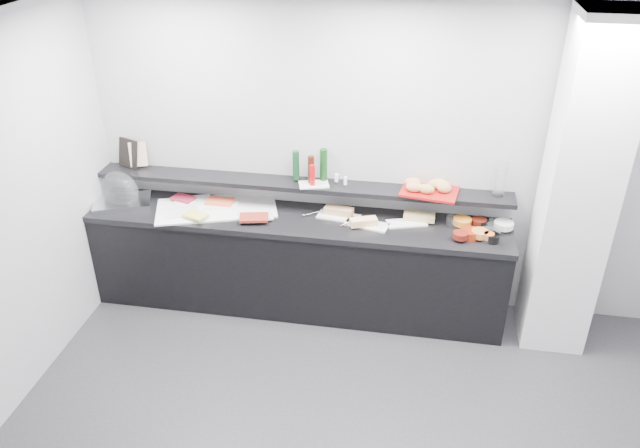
% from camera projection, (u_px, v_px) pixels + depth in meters
% --- Properties ---
extents(back_wall, '(5.00, 0.02, 2.70)m').
position_uv_depth(back_wall, '(384.00, 161.00, 5.24)').
color(back_wall, '#A6A7AD').
rests_on(back_wall, ground).
extents(ceiling, '(5.00, 5.00, 0.00)m').
position_uv_depth(ceiling, '(363.00, 62.00, 2.86)').
color(ceiling, white).
rests_on(ceiling, back_wall).
extents(column, '(0.50, 0.50, 2.70)m').
position_uv_depth(column, '(578.00, 192.00, 4.72)').
color(column, white).
rests_on(column, ground).
extents(buffet_cabinet, '(3.60, 0.60, 0.85)m').
position_uv_depth(buffet_cabinet, '(297.00, 264.00, 5.54)').
color(buffet_cabinet, black).
rests_on(buffet_cabinet, ground).
extents(counter_top, '(3.62, 0.62, 0.05)m').
position_uv_depth(counter_top, '(296.00, 220.00, 5.32)').
color(counter_top, black).
rests_on(counter_top, buffet_cabinet).
extents(wall_shelf, '(3.60, 0.25, 0.04)m').
position_uv_depth(wall_shelf, '(300.00, 185.00, 5.35)').
color(wall_shelf, black).
rests_on(wall_shelf, back_wall).
extents(cloche_base, '(0.57, 0.48, 0.04)m').
position_uv_depth(cloche_base, '(122.00, 202.00, 5.52)').
color(cloche_base, silver).
rests_on(cloche_base, counter_top).
extents(cloche_dome, '(0.43, 0.35, 0.34)m').
position_uv_depth(cloche_dome, '(120.00, 190.00, 5.49)').
color(cloche_dome, silver).
rests_on(cloche_dome, cloche_base).
extents(linen_runner, '(1.13, 0.79, 0.01)m').
position_uv_depth(linen_runner, '(217.00, 208.00, 5.44)').
color(linen_runner, white).
rests_on(linen_runner, counter_top).
extents(platter_meat_a, '(0.37, 0.32, 0.01)m').
position_uv_depth(platter_meat_a, '(193.00, 201.00, 5.52)').
color(platter_meat_a, white).
rests_on(platter_meat_a, linen_runner).
extents(food_meat_a, '(0.22, 0.18, 0.02)m').
position_uv_depth(food_meat_a, '(183.00, 198.00, 5.54)').
color(food_meat_a, maroon).
rests_on(food_meat_a, platter_meat_a).
extents(platter_salmon, '(0.31, 0.23, 0.01)m').
position_uv_depth(platter_salmon, '(223.00, 205.00, 5.47)').
color(platter_salmon, white).
rests_on(platter_salmon, linen_runner).
extents(food_salmon, '(0.24, 0.15, 0.02)m').
position_uv_depth(food_salmon, '(220.00, 201.00, 5.48)').
color(food_salmon, '#F95733').
rests_on(food_salmon, platter_salmon).
extents(platter_cheese, '(0.30, 0.24, 0.01)m').
position_uv_depth(platter_cheese, '(183.00, 213.00, 5.34)').
color(platter_cheese, white).
rests_on(platter_cheese, linen_runner).
extents(food_cheese, '(0.23, 0.19, 0.02)m').
position_uv_depth(food_cheese, '(195.00, 215.00, 5.26)').
color(food_cheese, '#D4D252').
rests_on(food_cheese, platter_cheese).
extents(platter_meat_b, '(0.34, 0.28, 0.01)m').
position_uv_depth(platter_meat_b, '(256.00, 216.00, 5.29)').
color(platter_meat_b, white).
rests_on(platter_meat_b, linen_runner).
extents(food_meat_b, '(0.27, 0.20, 0.02)m').
position_uv_depth(food_meat_b, '(254.00, 218.00, 5.23)').
color(food_meat_b, maroon).
rests_on(food_meat_b, platter_meat_b).
extents(sandwich_plate_left, '(0.38, 0.20, 0.01)m').
position_uv_depth(sandwich_plate_left, '(339.00, 217.00, 5.31)').
color(sandwich_plate_left, white).
rests_on(sandwich_plate_left, counter_top).
extents(sandwich_food_left, '(0.26, 0.13, 0.06)m').
position_uv_depth(sandwich_food_left, '(339.00, 211.00, 5.32)').
color(sandwich_food_left, tan).
rests_on(sandwich_food_left, sandwich_plate_left).
extents(tongs_left, '(0.13, 0.10, 0.01)m').
position_uv_depth(tongs_left, '(311.00, 214.00, 5.33)').
color(tongs_left, silver).
rests_on(tongs_left, sandwich_plate_left).
extents(sandwich_plate_mid, '(0.39, 0.23, 0.01)m').
position_uv_depth(sandwich_plate_mid, '(367.00, 224.00, 5.19)').
color(sandwich_plate_mid, white).
rests_on(sandwich_plate_mid, counter_top).
extents(sandwich_food_mid, '(0.24, 0.16, 0.06)m').
position_uv_depth(sandwich_food_mid, '(363.00, 222.00, 5.15)').
color(sandwich_food_mid, '#E2B876').
rests_on(sandwich_food_mid, sandwich_plate_mid).
extents(tongs_mid, '(0.14, 0.10, 0.01)m').
position_uv_depth(tongs_mid, '(349.00, 223.00, 5.18)').
color(tongs_mid, '#ADAEB4').
rests_on(tongs_mid, sandwich_plate_mid).
extents(sandwich_plate_right, '(0.36, 0.23, 0.01)m').
position_uv_depth(sandwich_plate_right, '(407.00, 223.00, 5.21)').
color(sandwich_plate_right, white).
rests_on(sandwich_plate_right, counter_top).
extents(sandwich_food_right, '(0.26, 0.11, 0.06)m').
position_uv_depth(sandwich_food_right, '(419.00, 216.00, 5.23)').
color(sandwich_food_right, tan).
rests_on(sandwich_food_right, sandwich_plate_right).
extents(tongs_right, '(0.16, 0.02, 0.01)m').
position_uv_depth(tongs_right, '(396.00, 223.00, 5.19)').
color(tongs_right, silver).
rests_on(tongs_right, sandwich_plate_right).
extents(bowl_glass_fruit, '(0.17, 0.17, 0.07)m').
position_uv_depth(bowl_glass_fruit, '(455.00, 221.00, 5.18)').
color(bowl_glass_fruit, white).
rests_on(bowl_glass_fruit, counter_top).
extents(fill_glass_fruit, '(0.18, 0.18, 0.05)m').
position_uv_depth(fill_glass_fruit, '(462.00, 221.00, 5.16)').
color(fill_glass_fruit, orange).
rests_on(fill_glass_fruit, bowl_glass_fruit).
extents(bowl_black_jam, '(0.15, 0.15, 0.07)m').
position_uv_depth(bowl_black_jam, '(481.00, 223.00, 5.16)').
color(bowl_black_jam, black).
rests_on(bowl_black_jam, counter_top).
extents(fill_black_jam, '(0.16, 0.16, 0.05)m').
position_uv_depth(fill_black_jam, '(479.00, 222.00, 5.15)').
color(fill_black_jam, '#4E130B').
rests_on(fill_black_jam, bowl_black_jam).
extents(bowl_glass_cream, '(0.20, 0.20, 0.07)m').
position_uv_depth(bowl_glass_cream, '(496.00, 226.00, 5.11)').
color(bowl_glass_cream, white).
rests_on(bowl_glass_cream, counter_top).
extents(fill_glass_cream, '(0.18, 0.18, 0.05)m').
position_uv_depth(fill_glass_cream, '(504.00, 225.00, 5.10)').
color(fill_glass_cream, white).
rests_on(fill_glass_cream, bowl_glass_cream).
extents(bowl_red_jam, '(0.17, 0.17, 0.07)m').
position_uv_depth(bowl_red_jam, '(470.00, 234.00, 5.00)').
color(bowl_red_jam, maroon).
rests_on(bowl_red_jam, counter_top).
extents(fill_red_jam, '(0.15, 0.15, 0.05)m').
position_uv_depth(fill_red_jam, '(460.00, 235.00, 4.96)').
color(fill_red_jam, '#5D140D').
rests_on(fill_red_jam, bowl_red_jam).
extents(bowl_glass_salmon, '(0.22, 0.22, 0.07)m').
position_uv_depth(bowl_glass_salmon, '(489.00, 235.00, 4.98)').
color(bowl_glass_salmon, white).
rests_on(bowl_glass_salmon, counter_top).
extents(fill_glass_salmon, '(0.17, 0.17, 0.05)m').
position_uv_depth(fill_glass_salmon, '(480.00, 233.00, 4.98)').
color(fill_glass_salmon, '#CB7131').
rests_on(fill_glass_salmon, bowl_glass_salmon).
extents(bowl_black_fruit, '(0.12, 0.12, 0.07)m').
position_uv_depth(bowl_black_fruit, '(492.00, 238.00, 4.94)').
color(bowl_black_fruit, black).
rests_on(bowl_black_fruit, counter_top).
extents(fill_black_fruit, '(0.10, 0.10, 0.05)m').
position_uv_depth(fill_black_fruit, '(489.00, 236.00, 4.94)').
color(fill_black_fruit, '#D6551D').
rests_on(fill_black_fruit, bowl_black_fruit).
extents(framed_print, '(0.23, 0.15, 0.26)m').
position_uv_depth(framed_print, '(128.00, 153.00, 5.56)').
color(framed_print, black).
rests_on(framed_print, wall_shelf).
extents(print_art, '(0.16, 0.10, 0.22)m').
position_uv_depth(print_art, '(138.00, 154.00, 5.54)').
color(print_art, '#CFA795').
rests_on(print_art, framed_print).
extents(condiment_tray, '(0.28, 0.22, 0.01)m').
position_uv_depth(condiment_tray, '(314.00, 184.00, 5.29)').
color(condiment_tray, white).
rests_on(condiment_tray, wall_shelf).
extents(bottle_green_a, '(0.06, 0.06, 0.26)m').
position_uv_depth(bottle_green_a, '(296.00, 165.00, 5.30)').
color(bottle_green_a, '#103C1D').
rests_on(bottle_green_a, condiment_tray).
extents(bottle_brown, '(0.06, 0.06, 0.24)m').
position_uv_depth(bottle_brown, '(311.00, 169.00, 5.25)').
color(bottle_brown, '#39140A').
rests_on(bottle_brown, condiment_tray).
extents(bottle_green_b, '(0.08, 0.08, 0.28)m').
position_uv_depth(bottle_green_b, '(324.00, 165.00, 5.29)').
color(bottle_green_b, '#103D13').
rests_on(bottle_green_b, condiment_tray).
extents(bottle_hot, '(0.05, 0.05, 0.18)m').
position_uv_depth(bottle_hot, '(312.00, 175.00, 5.22)').
color(bottle_hot, '#B80D10').
rests_on(bottle_hot, condiment_tray).
extents(shaker_salt, '(0.03, 0.03, 0.07)m').
position_uv_depth(shaker_salt, '(345.00, 181.00, 5.26)').
color(shaker_salt, white).
rests_on(shaker_salt, condiment_tray).
extents(shaker_pepper, '(0.04, 0.04, 0.07)m').
position_uv_depth(shaker_pepper, '(337.00, 178.00, 5.31)').
color(shaker_pepper, white).
rests_on(shaker_pepper, condiment_tray).
extents(bread_tray, '(0.50, 0.39, 0.02)m').
position_uv_depth(bread_tray, '(429.00, 191.00, 5.16)').
color(bread_tray, '#9D1210').
rests_on(bread_tray, wall_shelf).
extents(bread_roll_nw, '(0.14, 0.10, 0.08)m').
position_uv_depth(bread_roll_nw, '(413.00, 182.00, 5.20)').
color(bread_roll_nw, tan).
rests_on(bread_roll_nw, bread_tray).
extents(bread_roll_n, '(0.13, 0.09, 0.08)m').
position_uv_depth(bread_roll_n, '(440.00, 184.00, 5.17)').
color(bread_roll_n, gold).
rests_on(bread_roll_n, bread_tray).
extents(bread_roll_ne, '(0.18, 0.14, 0.08)m').
position_uv_depth(bread_roll_ne, '(440.00, 184.00, 5.18)').
color(bread_roll_ne, '#C6864B').
rests_on(bread_roll_ne, bread_tray).
extents(bread_roll_sw, '(0.16, 0.11, 0.08)m').
position_uv_depth(bread_roll_sw, '(414.00, 187.00, 5.12)').
color(bread_roll_sw, '#CD834E').
rests_on(bread_roll_sw, bread_tray).
extents(bread_roll_s, '(0.14, 0.10, 0.08)m').
position_uv_depth(bread_roll_s, '(427.00, 189.00, 5.09)').
color(bread_roll_s, '#C08C49').
rests_on(bread_roll_s, bread_tray).
extents(bread_roll_se, '(0.12, 0.08, 0.08)m').
position_uv_depth(bread_roll_se, '(444.00, 188.00, 5.10)').
color(bread_roll_se, '#BF8049').
rests_on(bread_roll_se, bread_tray).
extents(bread_roll_midw, '(0.12, 0.08, 0.08)m').
position_uv_depth(bread_roll_midw, '(435.00, 184.00, 5.16)').
color(bread_roll_midw, tan).
rests_on(bread_roll_midw, bread_tray).
extents(bread_roll_mide, '(0.15, 0.10, 0.08)m').
position_uv_depth(bread_roll_mide, '(442.00, 185.00, 5.15)').
color(bread_roll_mide, tan).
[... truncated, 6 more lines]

